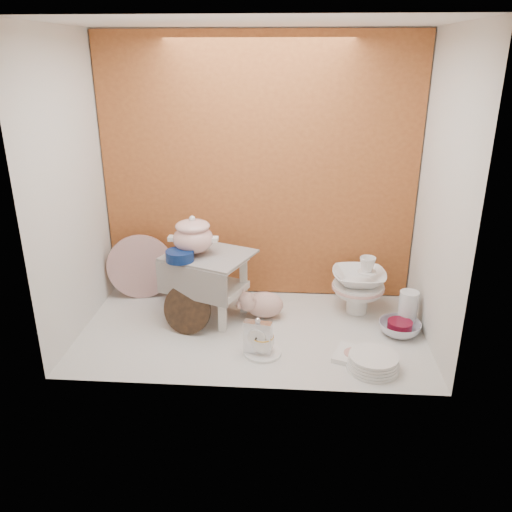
{
  "coord_description": "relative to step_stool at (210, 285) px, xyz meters",
  "views": [
    {
      "loc": [
        0.19,
        -2.41,
        1.38
      ],
      "look_at": [
        0.02,
        0.02,
        0.42
      ],
      "focal_mm": 36.39,
      "sensor_mm": 36.0,
      "label": 1
    }
  ],
  "objects": [
    {
      "name": "dinner_plate_stack",
      "position": [
        0.83,
        -0.47,
        -0.15
      ],
      "size": [
        0.3,
        0.3,
        0.07
      ],
      "primitive_type": "cylinder",
      "rotation": [
        0.0,
        0.0,
        0.24
      ],
      "color": "white",
      "rests_on": "ground"
    },
    {
      "name": "floral_platter",
      "position": [
        -0.45,
        0.21,
        0.01
      ],
      "size": [
        0.39,
        0.12,
        0.39
      ],
      "primitive_type": null,
      "rotation": [
        0.0,
        0.0,
        0.2
      ],
      "color": "silver",
      "rests_on": "ground"
    },
    {
      "name": "teacup_saucer",
      "position": [
        0.31,
        -0.38,
        -0.18
      ],
      "size": [
        0.21,
        0.21,
        0.01
      ],
      "primitive_type": "cylinder",
      "rotation": [
        0.0,
        0.0,
        -0.15
      ],
      "color": "white",
      "rests_on": "ground"
    },
    {
      "name": "crystal_bowl",
      "position": [
        1.02,
        -0.14,
        -0.15
      ],
      "size": [
        0.27,
        0.27,
        0.07
      ],
      "primitive_type": "imported",
      "rotation": [
        0.0,
        0.0,
        0.3
      ],
      "color": "silver",
      "rests_on": "ground"
    },
    {
      "name": "porcelain_tower",
      "position": [
        0.82,
        0.1,
        -0.02
      ],
      "size": [
        0.39,
        0.39,
        0.34
      ],
      "primitive_type": null,
      "rotation": [
        0.0,
        0.0,
        0.4
      ],
      "color": "white",
      "rests_on": "ground"
    },
    {
      "name": "blue_white_vase",
      "position": [
        -0.17,
        0.2,
        -0.04
      ],
      "size": [
        0.33,
        0.33,
        0.28
      ],
      "primitive_type": "imported",
      "rotation": [
        0.0,
        0.0,
        -0.28
      ],
      "color": "white",
      "rests_on": "ground"
    },
    {
      "name": "step_stool",
      "position": [
        0.0,
        0.0,
        0.0
      ],
      "size": [
        0.53,
        0.5,
        0.37
      ],
      "primitive_type": null,
      "rotation": [
        0.0,
        0.0,
        -0.39
      ],
      "color": "silver",
      "rests_on": "ground"
    },
    {
      "name": "niche_shell",
      "position": [
        0.24,
        0.02,
        0.75
      ],
      "size": [
        1.86,
        1.03,
        1.53
      ],
      "color": "#AA5B2A",
      "rests_on": "ground"
    },
    {
      "name": "gold_rim_teacup",
      "position": [
        0.31,
        -0.38,
        -0.13
      ],
      "size": [
        0.15,
        0.15,
        0.09
      ],
      "primitive_type": "imported",
      "rotation": [
        0.0,
        0.0,
        0.43
      ],
      "color": "white",
      "rests_on": "teacup_saucer"
    },
    {
      "name": "mantel_clock",
      "position": [
        0.29,
        -0.39,
        -0.09
      ],
      "size": [
        0.14,
        0.07,
        0.2
      ],
      "primitive_type": "cube",
      "rotation": [
        0.0,
        0.0,
        -0.18
      ],
      "color": "silver",
      "rests_on": "ground"
    },
    {
      "name": "soup_tureen",
      "position": [
        -0.08,
        -0.0,
        0.29
      ],
      "size": [
        0.26,
        0.26,
        0.22
      ],
      "primitive_type": null,
      "rotation": [
        0.0,
        0.0,
        -0.0
      ],
      "color": "white",
      "rests_on": "step_stool"
    },
    {
      "name": "cobalt_bowl",
      "position": [
        -0.13,
        -0.1,
        0.21
      ],
      "size": [
        0.17,
        0.17,
        0.05
      ],
      "primitive_type": "cylinder",
      "rotation": [
        0.0,
        0.0,
        -0.2
      ],
      "color": "#0B1F53",
      "rests_on": "step_stool"
    },
    {
      "name": "lattice_dish",
      "position": [
        0.76,
        -0.39,
        -0.17
      ],
      "size": [
        0.23,
        0.23,
        0.02
      ],
      "primitive_type": "cube",
      "rotation": [
        0.0,
        0.0,
        -0.35
      ],
      "color": "white",
      "rests_on": "ground"
    },
    {
      "name": "clear_glass_vase",
      "position": [
        1.07,
        -0.05,
        -0.08
      ],
      "size": [
        0.11,
        0.11,
        0.2
      ],
      "primitive_type": "cylinder",
      "rotation": [
        0.0,
        0.0,
        -0.13
      ],
      "color": "silver",
      "rests_on": "ground"
    },
    {
      "name": "lacquer_tray",
      "position": [
        -0.09,
        -0.18,
        -0.06
      ],
      "size": [
        0.28,
        0.17,
        0.26
      ],
      "primitive_type": null,
      "rotation": [
        0.0,
        0.0,
        -0.26
      ],
      "color": "black",
      "rests_on": "ground"
    },
    {
      "name": "ground",
      "position": [
        0.24,
        -0.16,
        -0.18
      ],
      "size": [
        1.8,
        1.8,
        0.0
      ],
      "primitive_type": "plane",
      "color": "silver",
      "rests_on": "ground"
    },
    {
      "name": "plush_pig",
      "position": [
        0.3,
        -0.0,
        -0.1
      ],
      "size": [
        0.28,
        0.2,
        0.16
      ],
      "primitive_type": "ellipsoid",
      "rotation": [
        0.0,
        0.0,
        0.06
      ],
      "color": "#C99B8D",
      "rests_on": "ground"
    }
  ]
}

